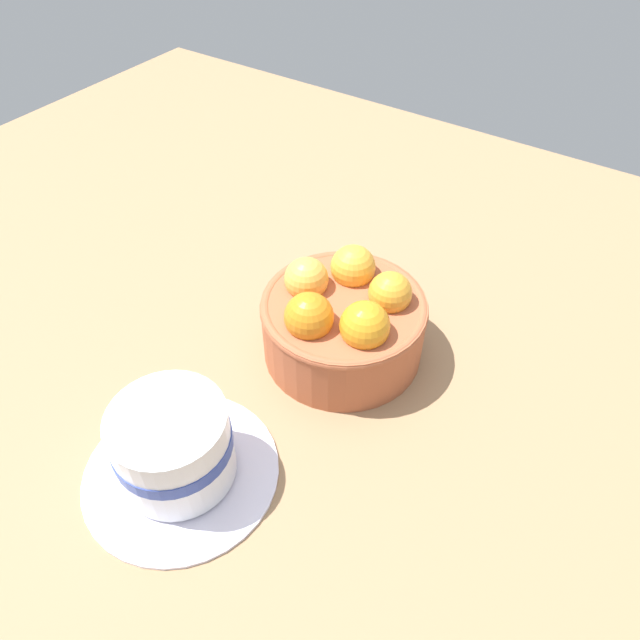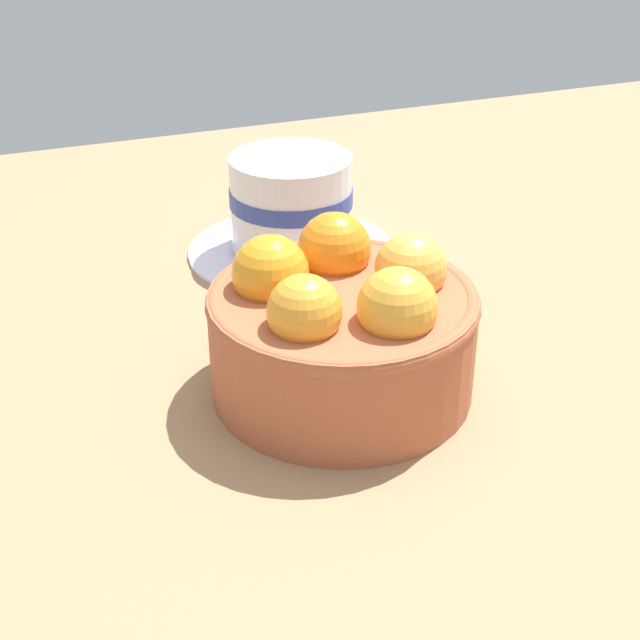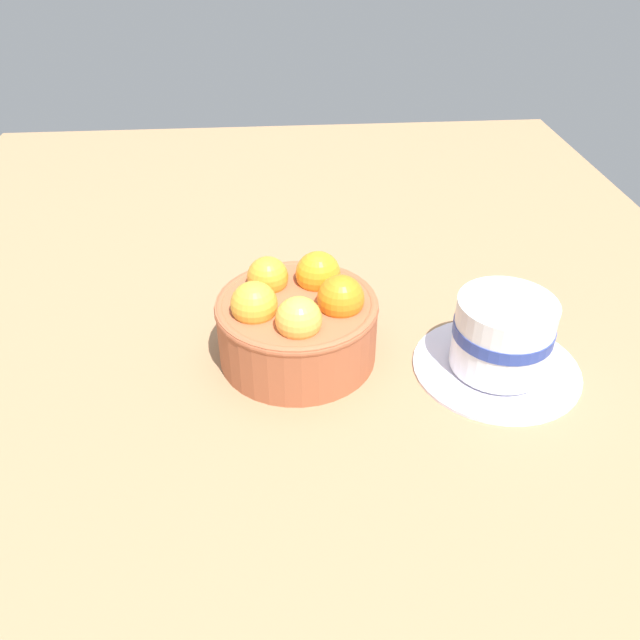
% 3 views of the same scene
% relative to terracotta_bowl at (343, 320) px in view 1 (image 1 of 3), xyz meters
% --- Properties ---
extents(ground_plane, '(1.36, 0.98, 0.04)m').
position_rel_terracotta_bowl_xyz_m(ground_plane, '(0.00, -0.00, -0.06)').
color(ground_plane, '#997551').
extents(terracotta_bowl, '(0.15, 0.15, 0.09)m').
position_rel_terracotta_bowl_xyz_m(terracotta_bowl, '(0.00, 0.00, 0.00)').
color(terracotta_bowl, '#AD5938').
rests_on(terracotta_bowl, ground_plane).
extents(coffee_cup, '(0.15, 0.15, 0.07)m').
position_rel_terracotta_bowl_xyz_m(coffee_cup, '(0.04, 0.18, -0.01)').
color(coffee_cup, white).
rests_on(coffee_cup, ground_plane).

